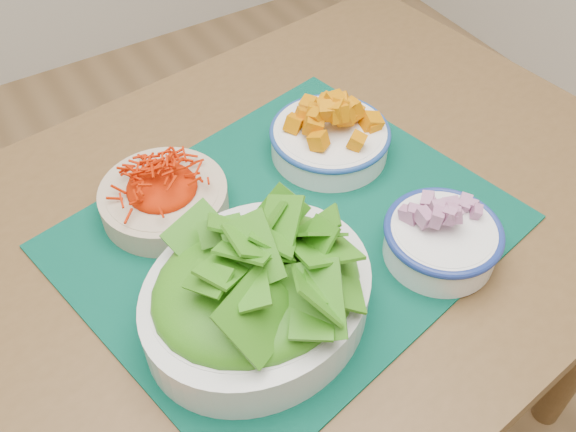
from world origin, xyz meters
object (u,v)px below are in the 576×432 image
object	(u,v)px
lettuce_bowl	(257,286)
carrot_bowl	(163,193)
table	(271,268)
squash_bowl	(330,132)
placemat	(288,231)
onion_bowl	(443,234)

from	to	relation	value
lettuce_bowl	carrot_bowl	bearing A→B (deg)	81.21
table	squash_bowl	xyz separation A→B (m)	(0.16, 0.08, 0.15)
placemat	lettuce_bowl	xyz separation A→B (m)	(-0.11, -0.10, 0.06)
placemat	squash_bowl	world-z (taller)	squash_bowl
carrot_bowl	lettuce_bowl	xyz separation A→B (m)	(0.02, -0.23, 0.03)
table	carrot_bowl	size ratio (longest dim) A/B	6.58
carrot_bowl	lettuce_bowl	world-z (taller)	lettuce_bowl
table	lettuce_bowl	world-z (taller)	lettuce_bowl
carrot_bowl	lettuce_bowl	size ratio (longest dim) A/B	0.56
placemat	squash_bowl	bearing A→B (deg)	24.99
table	carrot_bowl	bearing A→B (deg)	130.85
table	onion_bowl	distance (m)	0.28
table	onion_bowl	xyz separation A→B (m)	(0.16, -0.17, 0.14)
placemat	table	bearing A→B (deg)	108.56
placemat	carrot_bowl	distance (m)	0.18
table	carrot_bowl	distance (m)	0.21
lettuce_bowl	onion_bowl	bearing A→B (deg)	-23.77
carrot_bowl	onion_bowl	size ratio (longest dim) A/B	1.01
squash_bowl	onion_bowl	world-z (taller)	squash_bowl
squash_bowl	carrot_bowl	bearing A→B (deg)	175.54
carrot_bowl	squash_bowl	size ratio (longest dim) A/B	1.02
placemat	carrot_bowl	bearing A→B (deg)	123.51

